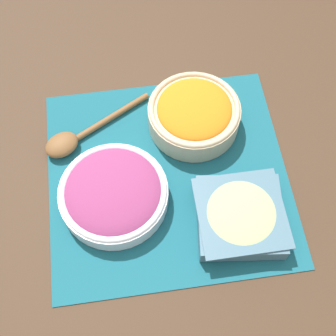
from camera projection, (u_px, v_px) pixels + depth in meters
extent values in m
plane|color=#422D1E|center=(168.00, 176.00, 0.90)|extent=(3.00, 3.00, 0.00)
cube|color=#195B6B|center=(168.00, 176.00, 0.90)|extent=(0.46, 0.43, 0.00)
cylinder|color=silver|center=(114.00, 195.00, 0.86)|extent=(0.20, 0.20, 0.04)
torus|color=silver|center=(113.00, 191.00, 0.84)|extent=(0.20, 0.20, 0.01)
ellipsoid|color=#93386B|center=(113.00, 191.00, 0.84)|extent=(0.18, 0.18, 0.04)
cylinder|color=#C6B28E|center=(194.00, 116.00, 0.93)|extent=(0.18, 0.18, 0.05)
torus|color=#C6B28E|center=(194.00, 109.00, 0.90)|extent=(0.18, 0.18, 0.01)
ellipsoid|color=orange|center=(194.00, 109.00, 0.90)|extent=(0.15, 0.15, 0.03)
cube|color=slate|center=(240.00, 217.00, 0.84)|extent=(0.17, 0.17, 0.04)
cube|color=slate|center=(241.00, 213.00, 0.82)|extent=(0.15, 0.15, 0.00)
ellipsoid|color=#A8CC7F|center=(241.00, 213.00, 0.82)|extent=(0.13, 0.13, 0.02)
cylinder|color=brown|center=(109.00, 118.00, 0.95)|extent=(0.17, 0.10, 0.01)
ellipsoid|color=brown|center=(62.00, 145.00, 0.91)|extent=(0.08, 0.08, 0.03)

